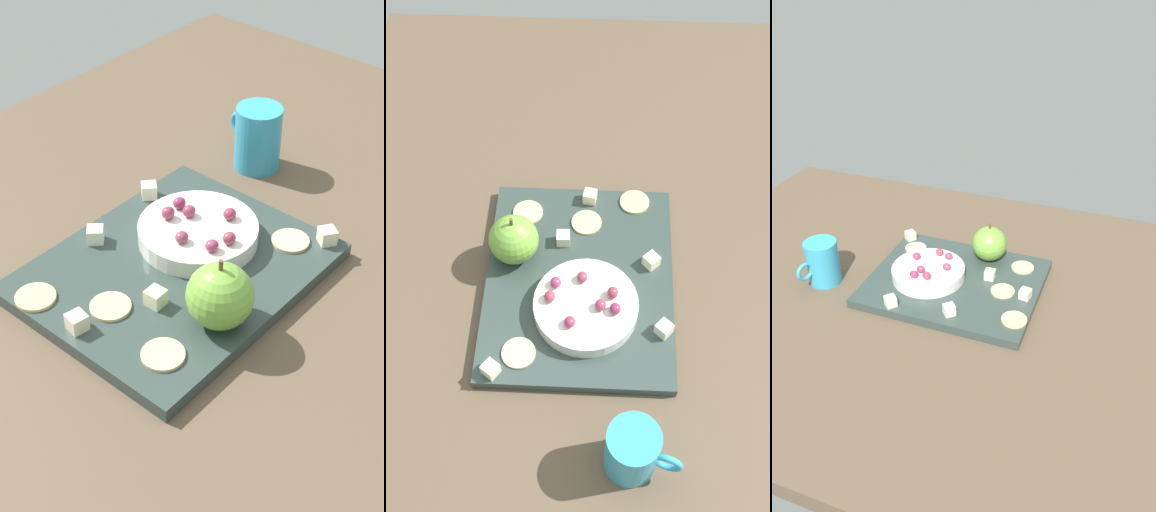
# 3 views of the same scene
# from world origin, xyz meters

# --- Properties ---
(table) EXTENTS (1.34, 0.93, 0.04)m
(table) POSITION_xyz_m (0.00, 0.00, 0.02)
(table) COLOR brown
(table) RESTS_ON ground
(platter) EXTENTS (0.35, 0.28, 0.02)m
(platter) POSITION_xyz_m (0.01, 0.03, 0.04)
(platter) COLOR #2F3D3A
(platter) RESTS_ON table
(serving_dish) EXTENTS (0.15, 0.15, 0.02)m
(serving_dish) POSITION_xyz_m (-0.05, 0.02, 0.07)
(serving_dish) COLOR silver
(serving_dish) RESTS_ON platter
(apple_whole) EXTENTS (0.08, 0.08, 0.08)m
(apple_whole) POSITION_xyz_m (0.05, 0.13, 0.09)
(apple_whole) COLOR #6DA53A
(apple_whole) RESTS_ON platter
(apple_stem) EXTENTS (0.01, 0.01, 0.01)m
(apple_stem) POSITION_xyz_m (0.05, 0.13, 0.14)
(apple_stem) COLOR brown
(apple_stem) RESTS_ON apple_whole
(cheese_cube_0) EXTENTS (0.02, 0.02, 0.02)m
(cheese_cube_0) POSITION_xyz_m (0.08, 0.06, 0.06)
(cheese_cube_0) COLOR #F9F4C4
(cheese_cube_0) RESTS_ON platter
(cheese_cube_1) EXTENTS (0.03, 0.03, 0.02)m
(cheese_cube_1) POSITION_xyz_m (-0.15, 0.15, 0.06)
(cheese_cube_1) COLOR #EFEBC1
(cheese_cube_1) RESTS_ON platter
(cheese_cube_2) EXTENTS (0.03, 0.03, 0.02)m
(cheese_cube_2) POSITION_xyz_m (0.04, -0.08, 0.06)
(cheese_cube_2) COLOR #ECF1CB
(cheese_cube_2) RESTS_ON platter
(cheese_cube_3) EXTENTS (0.03, 0.03, 0.02)m
(cheese_cube_3) POSITION_xyz_m (-0.08, -0.09, 0.06)
(cheese_cube_3) COLOR #F4E7CA
(cheese_cube_3) RESTS_ON platter
(cheese_cube_4) EXTENTS (0.02, 0.02, 0.02)m
(cheese_cube_4) POSITION_xyz_m (0.16, 0.02, 0.06)
(cheese_cube_4) COLOR #F3E1C0
(cheese_cube_4) RESTS_ON platter
(cracker_0) EXTENTS (0.05, 0.05, 0.00)m
(cracker_0) POSITION_xyz_m (0.16, -0.05, 0.06)
(cracker_0) COLOR #DCC07C
(cracker_0) RESTS_ON platter
(cracker_1) EXTENTS (0.05, 0.05, 0.00)m
(cracker_1) POSITION_xyz_m (-0.12, 0.11, 0.06)
(cracker_1) COLOR #D5B58A
(cracker_1) RESTS_ON platter
(cracker_2) EXTENTS (0.05, 0.05, 0.00)m
(cracker_2) POSITION_xyz_m (0.13, 0.12, 0.06)
(cracker_2) COLOR #D2C286
(cracker_2) RESTS_ON platter
(cracker_3) EXTENTS (0.05, 0.05, 0.00)m
(cracker_3) POSITION_xyz_m (0.11, 0.03, 0.06)
(cracker_3) COLOR #D4C681
(cracker_3) RESTS_ON platter
(grape_0) EXTENTS (0.02, 0.02, 0.02)m
(grape_0) POSITION_xyz_m (-0.06, -0.02, 0.09)
(grape_0) COLOR #85294B
(grape_0) RESTS_ON serving_dish
(grape_1) EXTENTS (0.02, 0.02, 0.02)m
(grape_1) POSITION_xyz_m (-0.03, -0.02, 0.09)
(grape_1) COLOR #93334B
(grape_1) RESTS_ON serving_dish
(grape_2) EXTENTS (0.02, 0.02, 0.01)m
(grape_2) POSITION_xyz_m (-0.01, 0.03, 0.08)
(grape_2) COLOR #86374D
(grape_2) RESTS_ON serving_dish
(grape_3) EXTENTS (0.02, 0.02, 0.02)m
(grape_3) POSITION_xyz_m (-0.04, 0.07, 0.09)
(grape_3) COLOR #9B3647
(grape_3) RESTS_ON serving_dish
(grape_4) EXTENTS (0.02, 0.02, 0.01)m
(grape_4) POSITION_xyz_m (-0.08, 0.04, 0.08)
(grape_4) COLOR #8E2D49
(grape_4) RESTS_ON serving_dish
(grape_5) EXTENTS (0.02, 0.02, 0.02)m
(grape_5) POSITION_xyz_m (-0.05, 0.00, 0.09)
(grape_5) COLOR #983251
(grape_5) RESTS_ON serving_dish
(grape_6) EXTENTS (0.02, 0.02, 0.01)m
(grape_6) POSITION_xyz_m (-0.02, 0.07, 0.08)
(grape_6) COLOR #933559
(grape_6) RESTS_ON serving_dish
(cup) EXTENTS (0.07, 0.10, 0.10)m
(cup) POSITION_xyz_m (-0.26, -0.05, 0.08)
(cup) COLOR #3298C0
(cup) RESTS_ON table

